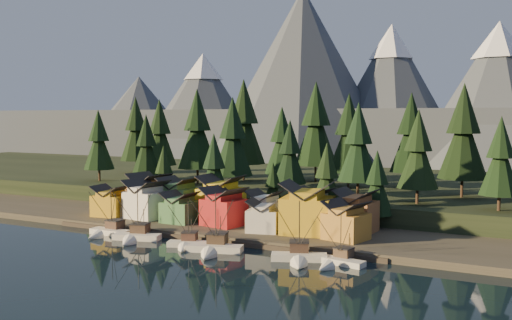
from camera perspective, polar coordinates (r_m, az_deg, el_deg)
The scene contains 45 objects.
ground at distance 111.21m, azimuth -9.67°, elevation -9.55°, with size 500.00×500.00×0.00m, color black.
shore_strip at distance 144.35m, azimuth -0.10°, elevation -5.94°, with size 400.00×50.00×1.50m, color #3A362A.
hillside at distance 189.37m, azimuth 6.82°, elevation -2.80°, with size 420.00×100.00×6.00m, color black.
dock at distance 124.35m, azimuth -5.09°, elevation -7.77°, with size 80.00×4.00×1.00m, color #40372E.
mountain_ridge at distance 307.77m, azimuth 14.12°, elevation 4.18°, with size 560.00×190.00×90.00m.
boat_1 at distance 132.77m, azimuth -14.73°, elevation -6.35°, with size 9.76×10.62×11.68m.
boat_2 at distance 125.65m, azimuth -12.04°, elevation -6.85°, with size 10.95×11.50×12.42m.
boat_3 at distance 117.78m, azimuth -6.93°, elevation -7.71°, with size 8.97×9.46×10.46m.
boat_4 at distance 112.58m, azimuth -4.31°, elevation -8.06°, with size 11.74×12.27×12.89m.
boat_5 at distance 105.98m, azimuth 4.33°, elevation -8.90°, with size 11.01×11.53×12.31m.
boat_6 at distance 104.45m, azimuth 7.99°, elevation -9.41°, with size 10.22×10.83×10.32m.
house_front_0 at distance 149.02m, azimuth -14.36°, elevation -3.89°, with size 8.50×8.13×7.68m.
house_front_1 at distance 143.81m, azimuth -10.88°, elevation -3.75°, with size 10.31×10.00×9.46m.
house_front_2 at distance 136.99m, azimuth -7.63°, elevation -4.61°, with size 7.43×7.49×7.24m.
house_front_3 at distance 132.05m, azimuth -3.24°, elevation -4.56°, with size 10.10×9.79×8.81m.
house_front_4 at distance 125.22m, azimuth 0.78°, elevation -5.50°, with size 8.27×8.67×6.95m.
house_front_5 at distance 123.23m, azimuth 5.17°, elevation -4.65°, with size 12.01×11.22×11.11m.
house_front_6 at distance 118.42m, azimuth 9.00°, elevation -5.89°, with size 9.52×9.21×7.91m.
house_back_0 at distance 153.16m, azimuth -10.63°, elevation -3.13°, with size 10.57×10.26×10.09m.
house_back_1 at distance 146.50m, azimuth -7.75°, elevation -3.53°, with size 8.65×8.75×9.64m.
house_back_2 at distance 141.07m, azimuth -3.52°, elevation -3.60°, with size 10.53×9.76×10.59m.
house_back_3 at distance 134.45m, azimuth 0.89°, elevation -4.62°, with size 7.96×7.15×7.78m.
house_back_4 at distance 130.86m, azimuth 5.67°, elevation -4.64°, with size 8.81×8.52×8.88m.
house_back_5 at distance 126.59m, azimuth 9.94°, elevation -4.91°, with size 8.89×8.99×9.24m.
tree_hill_0 at distance 187.82m, azimuth -15.45°, elevation 1.75°, with size 9.80×9.80×22.82m.
tree_hill_1 at distance 192.44m, azimuth -9.60°, elevation 2.49°, with size 11.32×11.32×26.36m.
tree_hill_2 at distance 170.61m, azimuth -10.90°, elevation 1.30°, with size 9.14×9.14×21.29m.
tree_hill_3 at distance 174.41m, azimuth -5.89°, elevation 2.82°, with size 12.48×12.48×29.08m.
tree_hill_4 at distance 183.22m, azimuth -1.24°, elevation 3.52°, with size 13.99×13.99×32.59m.
tree_hill_5 at distance 156.61m, azimuth -2.34°, elevation 2.04°, with size 11.17×11.17×26.01m.
tree_hill_6 at distance 166.42m, azimuth 2.60°, elevation 1.72°, with size 10.11×10.11×23.55m.
tree_hill_7 at distance 146.97m, azimuth 3.41°, elevation 0.56°, with size 8.51×8.51×19.83m.
tree_hill_8 at distance 166.39m, azimuth 9.26°, elevation 2.38°, with size 11.73×11.73×27.33m.
tree_hill_9 at distance 147.87m, azimuth 10.20°, elevation 1.48°, with size 10.45×10.45×24.35m.
tree_hill_10 at distance 170.04m, azimuth 15.24°, elevation 2.37°, with size 11.83×11.83×27.56m.
tree_hill_11 at distance 139.22m, azimuth 15.90°, elevation 0.76°, with size 9.61×9.61×22.38m.
tree_hill_12 at distance 153.58m, azimuth 20.02°, elevation 2.37°, with size 12.50×12.50×29.13m.
tree_hill_13 at distance 134.97m, azimuth 23.25°, elevation 0.09°, with size 8.93×8.93×20.81m.
tree_hill_15 at distance 180.41m, azimuth 6.00°, elevation 3.31°, with size 13.57×13.57×31.60m.
tree_hill_16 at distance 211.34m, azimuth -11.91°, elevation 2.81°, with size 11.86×11.86×27.62m.
tree_shore_0 at distance 157.54m, azimuth -9.20°, elevation -1.38°, with size 7.41×7.41×17.27m.
tree_shore_1 at distance 148.49m, azimuth -4.23°, elevation -0.94°, with size 8.94×8.94×20.82m.
tree_shore_2 at distance 140.89m, azimuth 1.71°, elevation -2.78°, with size 5.96×5.96×13.88m.
tree_shore_3 at distance 135.20m, azimuth 7.09°, elevation -1.88°, with size 8.22×8.22×19.16m.
tree_shore_4 at distance 131.72m, azimuth 12.00°, elevation -2.48°, with size 7.56×7.56×17.60m.
Camera 1 is at (64.74, -86.35, 26.80)m, focal length 40.00 mm.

